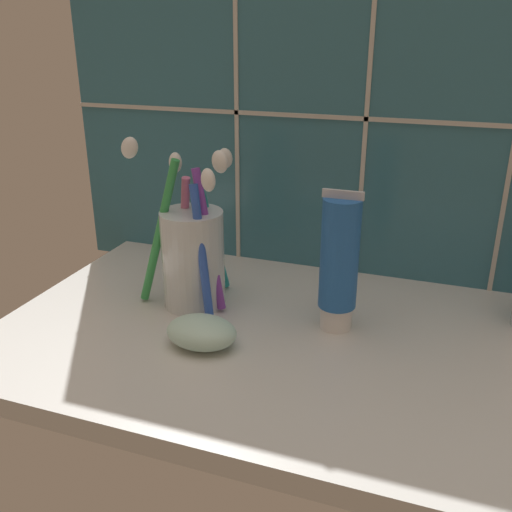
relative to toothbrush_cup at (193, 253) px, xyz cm
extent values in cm
cube|color=silver|center=(13.47, -3.11, -6.95)|extent=(61.86, 35.85, 2.00)
cube|color=#336B7F|center=(13.47, 15.06, 19.19)|extent=(71.86, 1.50, 54.28)
cube|color=beige|center=(13.47, 14.21, 12.68)|extent=(71.86, 0.24, 0.50)
cube|color=beige|center=(-0.45, 14.21, 19.19)|extent=(0.50, 0.24, 54.28)
cube|color=beige|center=(15.01, 14.21, 19.19)|extent=(0.50, 0.24, 54.28)
cylinder|color=silver|center=(0.00, -0.03, -0.70)|extent=(6.63, 6.63, 10.49)
cylinder|color=purple|center=(2.09, -0.41, 1.80)|extent=(4.00, 2.05, 14.87)
ellipsoid|color=white|center=(3.74, -0.94, 10.22)|extent=(2.40, 1.88, 2.50)
cylinder|color=teal|center=(0.98, 2.85, 1.32)|extent=(2.77, 4.59, 13.97)
ellipsoid|color=white|center=(1.89, 4.83, 9.25)|extent=(2.11, 2.55, 2.57)
cylinder|color=pink|center=(-1.73, 1.54, 1.15)|extent=(3.07, 2.74, 13.56)
ellipsoid|color=white|center=(-2.78, 2.40, 8.94)|extent=(2.41, 2.30, 2.46)
cylinder|color=green|center=(-3.32, -0.98, 2.21)|extent=(5.28, 1.97, 15.76)
ellipsoid|color=white|center=(-5.73, -1.50, 11.03)|extent=(2.44, 1.73, 2.57)
cylinder|color=blue|center=(2.11, -2.30, 1.16)|extent=(3.56, 3.44, 13.62)
ellipsoid|color=white|center=(3.45, -3.56, 8.94)|extent=(2.46, 2.42, 2.53)
cylinder|color=white|center=(15.62, -0.03, -4.74)|extent=(3.17, 3.17, 2.42)
cylinder|color=blue|center=(15.62, -0.03, 1.97)|extent=(3.73, 3.73, 11.01)
cube|color=silver|center=(15.62, -0.03, 7.87)|extent=(3.91, 0.36, 0.80)
ellipsoid|color=silver|center=(4.44, -7.88, -4.52)|extent=(6.87, 5.21, 2.86)
camera|label=1|loc=(25.10, -50.47, 22.32)|focal=40.00mm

